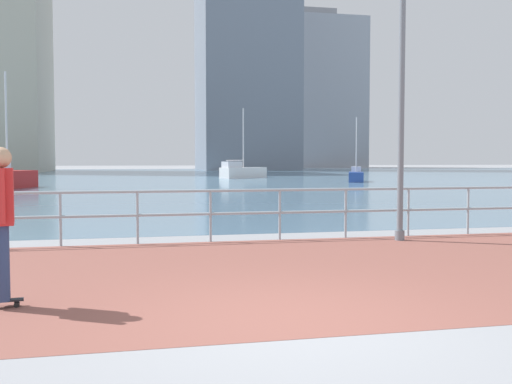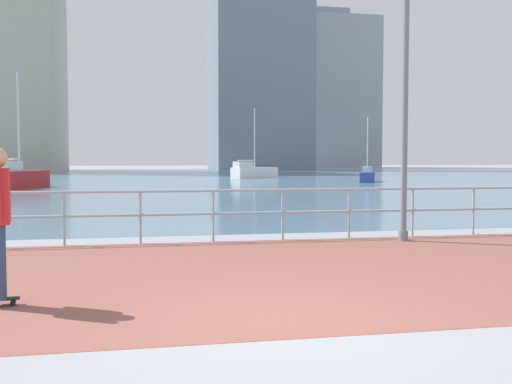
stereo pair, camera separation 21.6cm
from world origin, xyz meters
The scene contains 11 objects.
ground centered at (0.00, 40.00, 0.00)m, with size 220.00×220.00×0.00m, color gray.
brick_paving centered at (0.00, 2.63, 0.00)m, with size 28.00×6.43×0.01m, color brown.
harbor_water centered at (0.00, 50.84, 0.00)m, with size 180.00×88.00×0.00m, color slate.
waterfront_railing centered at (0.00, 5.84, 0.71)m, with size 25.25×0.06×1.03m.
lamppost centered at (3.62, 5.12, 3.10)m, with size 0.61×0.71×5.60m.
skateboarder centered at (-2.92, 1.20, 1.05)m, with size 0.41×0.56×1.75m.
sailboat_yellow centered at (8.21, 44.54, 0.57)m, with size 4.38×3.23×6.00m.
sailboat_blue centered at (14.68, 34.65, 0.44)m, with size 2.18×3.44×4.63m.
sailboat_white centered at (-8.02, 29.10, 0.61)m, with size 2.67×4.78×6.42m.
tower_glass centered at (16.82, 85.10, 22.62)m, with size 14.37×13.99×46.90m.
tower_concrete centered at (34.08, 103.60, 14.09)m, with size 16.71×13.14×29.84m.
Camera 1 is at (-1.62, -5.62, 1.62)m, focal length 41.63 mm.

